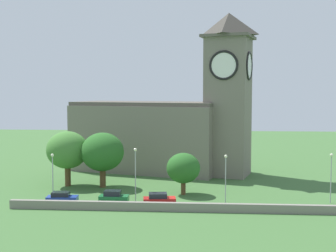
{
  "coord_description": "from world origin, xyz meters",
  "views": [
    {
      "loc": [
        3.57,
        -61.78,
        15.6
      ],
      "look_at": [
        -1.66,
        10.02,
        9.99
      ],
      "focal_mm": 48.78,
      "sensor_mm": 36.0,
      "label": 1
    }
  ],
  "objects_px": {
    "streetlamp_east_mid": "(331,170)",
    "streetlamp_west_end": "(53,168)",
    "tree_by_tower": "(102,152)",
    "tree_churchyard": "(67,150)",
    "streetlamp_west_mid": "(135,166)",
    "car_red": "(159,199)",
    "church": "(168,126)",
    "car_blue": "(62,198)",
    "streetlamp_central": "(226,171)",
    "car_green": "(114,197)",
    "tree_riverside_east": "(183,168)"
  },
  "relations": [
    {
      "from": "car_blue",
      "to": "tree_by_tower",
      "type": "bearing_deg",
      "value": 73.5
    },
    {
      "from": "car_blue",
      "to": "streetlamp_east_mid",
      "type": "relative_size",
      "value": 0.62
    },
    {
      "from": "car_blue",
      "to": "tree_churchyard",
      "type": "distance_m",
      "value": 13.0
    },
    {
      "from": "streetlamp_west_end",
      "to": "tree_riverside_east",
      "type": "relative_size",
      "value": 1.05
    },
    {
      "from": "tree_by_tower",
      "to": "streetlamp_central",
      "type": "bearing_deg",
      "value": -25.55
    },
    {
      "from": "car_blue",
      "to": "car_red",
      "type": "height_order",
      "value": "car_red"
    },
    {
      "from": "car_green",
      "to": "tree_riverside_east",
      "type": "xyz_separation_m",
      "value": [
        9.33,
        6.61,
        3.03
      ]
    },
    {
      "from": "tree_churchyard",
      "to": "streetlamp_central",
      "type": "bearing_deg",
      "value": -21.16
    },
    {
      "from": "streetlamp_east_mid",
      "to": "streetlamp_west_end",
      "type": "bearing_deg",
      "value": -179.58
    },
    {
      "from": "tree_by_tower",
      "to": "streetlamp_west_mid",
      "type": "bearing_deg",
      "value": -53.56
    },
    {
      "from": "car_blue",
      "to": "car_red",
      "type": "xyz_separation_m",
      "value": [
        13.5,
        -0.21,
        0.05
      ]
    },
    {
      "from": "streetlamp_central",
      "to": "tree_riverside_east",
      "type": "bearing_deg",
      "value": 140.46
    },
    {
      "from": "car_green",
      "to": "streetlamp_east_mid",
      "type": "bearing_deg",
      "value": 5.15
    },
    {
      "from": "church",
      "to": "streetlamp_central",
      "type": "xyz_separation_m",
      "value": [
        9.86,
        -24.54,
        -4.33
      ]
    },
    {
      "from": "streetlamp_west_end",
      "to": "streetlamp_west_mid",
      "type": "xyz_separation_m",
      "value": [
        12.09,
        -0.58,
        0.57
      ]
    },
    {
      "from": "church",
      "to": "car_blue",
      "type": "height_order",
      "value": "church"
    },
    {
      "from": "tree_by_tower",
      "to": "tree_churchyard",
      "type": "bearing_deg",
      "value": 174.8
    },
    {
      "from": "streetlamp_west_end",
      "to": "tree_by_tower",
      "type": "xyz_separation_m",
      "value": [
        5.45,
        8.41,
        1.29
      ]
    },
    {
      "from": "car_green",
      "to": "tree_churchyard",
      "type": "bearing_deg",
      "value": 130.73
    },
    {
      "from": "church",
      "to": "car_green",
      "type": "xyz_separation_m",
      "value": [
        -5.51,
        -26.16,
        -7.92
      ]
    },
    {
      "from": "car_green",
      "to": "streetlamp_west_end",
      "type": "height_order",
      "value": "streetlamp_west_end"
    },
    {
      "from": "car_blue",
      "to": "tree_riverside_east",
      "type": "distance_m",
      "value": 18.17
    },
    {
      "from": "tree_by_tower",
      "to": "tree_riverside_east",
      "type": "distance_m",
      "value": 13.96
    },
    {
      "from": "tree_churchyard",
      "to": "streetlamp_west_mid",
      "type": "bearing_deg",
      "value": -37.2
    },
    {
      "from": "car_green",
      "to": "streetlamp_west_mid",
      "type": "bearing_deg",
      "value": 33.29
    },
    {
      "from": "tree_riverside_east",
      "to": "tree_churchyard",
      "type": "distance_m",
      "value": 19.79
    },
    {
      "from": "car_blue",
      "to": "tree_riverside_east",
      "type": "xyz_separation_m",
      "value": [
        16.5,
        6.94,
        3.14
      ]
    },
    {
      "from": "streetlamp_central",
      "to": "tree_by_tower",
      "type": "xyz_separation_m",
      "value": [
        -19.23,
        9.2,
        1.16
      ]
    },
    {
      "from": "car_blue",
      "to": "car_green",
      "type": "bearing_deg",
      "value": 2.65
    },
    {
      "from": "car_red",
      "to": "streetlamp_east_mid",
      "type": "height_order",
      "value": "streetlamp_east_mid"
    },
    {
      "from": "car_red",
      "to": "tree_churchyard",
      "type": "relative_size",
      "value": 0.51
    },
    {
      "from": "streetlamp_west_end",
      "to": "streetlamp_central",
      "type": "relative_size",
      "value": 0.97
    },
    {
      "from": "car_red",
      "to": "tree_by_tower",
      "type": "bearing_deg",
      "value": 131.91
    },
    {
      "from": "streetlamp_east_mid",
      "to": "tree_by_tower",
      "type": "xyz_separation_m",
      "value": [
        -33.76,
        8.12,
        1.06
      ]
    },
    {
      "from": "streetlamp_west_end",
      "to": "streetlamp_west_mid",
      "type": "height_order",
      "value": "streetlamp_west_mid"
    },
    {
      "from": "church",
      "to": "streetlamp_west_end",
      "type": "height_order",
      "value": "church"
    },
    {
      "from": "streetlamp_west_end",
      "to": "car_green",
      "type": "bearing_deg",
      "value": -14.51
    },
    {
      "from": "streetlamp_east_mid",
      "to": "tree_churchyard",
      "type": "distance_m",
      "value": 40.63
    },
    {
      "from": "car_red",
      "to": "tree_riverside_east",
      "type": "bearing_deg",
      "value": 67.23
    },
    {
      "from": "tree_riverside_east",
      "to": "streetlamp_west_mid",
      "type": "bearing_deg",
      "value": -143.86
    },
    {
      "from": "streetlamp_west_end",
      "to": "tree_riverside_east",
      "type": "bearing_deg",
      "value": 12.7
    },
    {
      "from": "streetlamp_west_end",
      "to": "streetlamp_east_mid",
      "type": "bearing_deg",
      "value": 0.42
    },
    {
      "from": "streetlamp_east_mid",
      "to": "tree_by_tower",
      "type": "relative_size",
      "value": 0.79
    },
    {
      "from": "church",
      "to": "car_blue",
      "type": "xyz_separation_m",
      "value": [
        -12.68,
        -26.49,
        -8.04
      ]
    },
    {
      "from": "car_red",
      "to": "tree_churchyard",
      "type": "xyz_separation_m",
      "value": [
        -16.11,
        11.9,
        5.01
      ]
    },
    {
      "from": "streetlamp_west_mid",
      "to": "streetlamp_central",
      "type": "bearing_deg",
      "value": -0.91
    },
    {
      "from": "church",
      "to": "streetlamp_east_mid",
      "type": "height_order",
      "value": "church"
    },
    {
      "from": "streetlamp_east_mid",
      "to": "streetlamp_central",
      "type": "bearing_deg",
      "value": -175.79
    },
    {
      "from": "tree_riverside_east",
      "to": "tree_churchyard",
      "type": "bearing_deg",
      "value": 166.05
    },
    {
      "from": "car_red",
      "to": "tree_churchyard",
      "type": "bearing_deg",
      "value": 143.56
    }
  ]
}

